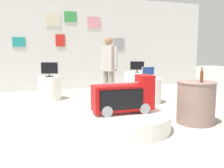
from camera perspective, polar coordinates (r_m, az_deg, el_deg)
name	(u,v)px	position (r m, az deg, el deg)	size (l,w,h in m)	color
ground_plane	(109,130)	(4.52, -0.74, -10.48)	(30.00, 30.00, 0.00)	#B2ADA3
back_wall_display	(66,43)	(9.15, -10.45, 9.20)	(11.09, 0.13, 3.32)	silver
main_display_pedestal	(123,121)	(4.53, 2.46, -8.48)	(1.70, 1.70, 0.30)	white
novelty_firetruck_tv	(124,98)	(4.43, 2.79, -3.16)	(1.09, 0.44, 0.67)	gray
display_pedestal_left_rear	(148,91)	(6.76, 8.20, -1.53)	(0.73, 0.73, 0.66)	white
tv_on_left_rear	(148,72)	(6.70, 8.29, 2.75)	(0.38, 0.17, 0.32)	black
display_pedestal_center_rear	(137,82)	(8.52, 5.73, 0.42)	(0.87, 0.87, 0.66)	white
tv_on_center_rear	(137,66)	(8.47, 5.80, 4.09)	(0.45, 0.19, 0.38)	black
display_pedestal_right_rear	(50,88)	(7.36, -14.10, -0.94)	(0.67, 0.67, 0.66)	white
tv_on_right_rear	(49,69)	(7.29, -14.23, 3.38)	(0.50, 0.23, 0.43)	black
side_table_round	(196,102)	(5.09, 18.70, -3.96)	(0.74, 0.74, 0.82)	gray
bottle_on_side_table	(202,76)	(4.94, 19.89, 1.67)	(0.06, 0.06, 0.29)	brown
shopper_browsing_near_truck	(109,67)	(6.01, -0.76, 4.02)	(0.35, 0.51, 1.74)	gray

